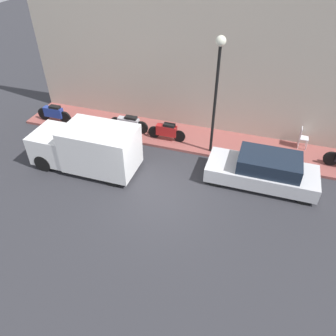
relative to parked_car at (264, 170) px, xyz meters
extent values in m
plane|color=#2D2D33|center=(-2.08, 3.56, -0.64)|extent=(60.00, 60.00, 0.00)
cube|color=#934C47|center=(2.20, 3.56, -0.57)|extent=(2.25, 16.79, 0.12)
cube|color=#B2A899|center=(3.48, 3.56, 2.56)|extent=(0.30, 16.79, 6.40)
cube|color=silver|center=(0.00, 0.07, -0.17)|extent=(1.69, 4.26, 0.59)
cube|color=#192333|center=(0.00, -0.15, 0.41)|extent=(1.48, 2.34, 0.58)
cylinder|color=black|center=(-0.72, 1.74, -0.33)|extent=(0.20, 0.61, 0.61)
cylinder|color=black|center=(0.72, 1.74, -0.33)|extent=(0.20, 0.61, 0.61)
cylinder|color=black|center=(-0.72, -1.61, -0.33)|extent=(0.20, 0.61, 0.61)
cylinder|color=black|center=(0.72, -1.61, -0.33)|extent=(0.20, 0.61, 0.61)
cube|color=white|center=(-1.18, 6.39, 0.45)|extent=(1.81, 2.87, 1.77)
cube|color=white|center=(-1.18, 8.60, 0.19)|extent=(1.72, 1.54, 1.24)
cube|color=#192333|center=(-1.18, 8.83, 0.53)|extent=(1.54, 0.85, 0.50)
cylinder|color=black|center=(-1.96, 8.75, -0.27)|extent=(0.22, 0.74, 0.74)
cylinder|color=black|center=(-0.41, 8.75, -0.27)|extent=(0.22, 0.74, 0.74)
cylinder|color=black|center=(-1.96, 5.57, -0.27)|extent=(0.22, 0.74, 0.74)
cylinder|color=black|center=(-0.41, 5.57, -0.27)|extent=(0.22, 0.74, 0.74)
cube|color=navy|center=(1.58, 10.53, 0.00)|extent=(0.30, 1.00, 0.49)
cube|color=black|center=(1.58, 10.39, 0.30)|extent=(0.27, 0.54, 0.12)
cylinder|color=black|center=(1.58, 11.15, -0.20)|extent=(0.10, 0.63, 0.63)
cylinder|color=black|center=(1.58, 9.90, -0.20)|extent=(0.10, 0.63, 0.63)
cube|color=#B21E1E|center=(1.70, 4.55, -0.03)|extent=(0.30, 0.96, 0.49)
cube|color=black|center=(1.70, 4.42, 0.28)|extent=(0.27, 0.52, 0.12)
cylinder|color=black|center=(1.70, 5.17, -0.23)|extent=(0.10, 0.57, 0.57)
cylinder|color=black|center=(1.70, 3.94, -0.23)|extent=(0.10, 0.57, 0.57)
cylinder|color=black|center=(1.95, -2.64, -0.19)|extent=(0.10, 0.64, 0.64)
cube|color=#B7B7BF|center=(1.85, 6.53, -0.03)|extent=(0.30, 1.05, 0.42)
cube|color=black|center=(1.85, 6.39, 0.24)|extent=(0.27, 0.57, 0.12)
cylinder|color=black|center=(1.85, 7.20, -0.19)|extent=(0.10, 0.64, 0.64)
cylinder|color=black|center=(1.85, 5.86, -0.19)|extent=(0.10, 0.64, 0.64)
cylinder|color=black|center=(1.41, 2.38, 1.83)|extent=(0.12, 0.12, 4.69)
sphere|color=silver|center=(1.41, 2.38, 4.30)|extent=(0.40, 0.40, 0.40)
cube|color=silver|center=(2.97, -1.51, -0.02)|extent=(0.40, 0.40, 0.04)
cube|color=silver|center=(2.97, -1.33, 0.23)|extent=(0.40, 0.04, 0.46)
cylinder|color=silver|center=(2.79, -1.68, -0.28)|extent=(0.04, 0.04, 0.47)
cylinder|color=silver|center=(3.14, -1.68, -0.28)|extent=(0.04, 0.04, 0.47)
cylinder|color=silver|center=(2.79, -1.34, -0.28)|extent=(0.04, 0.04, 0.47)
cylinder|color=silver|center=(3.14, -1.34, -0.28)|extent=(0.04, 0.04, 0.47)
camera|label=1|loc=(-10.69, 0.46, 7.91)|focal=35.00mm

